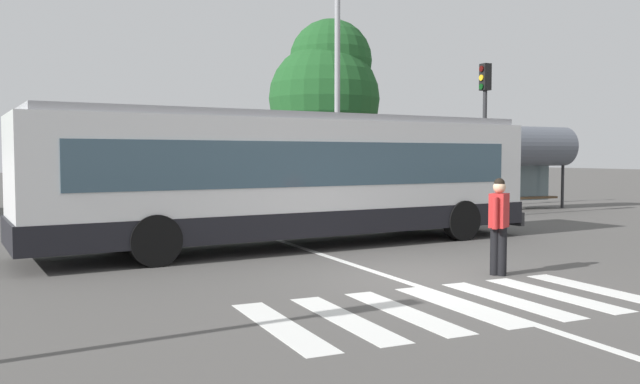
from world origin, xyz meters
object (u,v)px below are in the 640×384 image
(background_tree_right, at_px, (326,88))
(pedestrian_crossing_street, at_px, (499,221))
(bus_stop_shelter, at_px, (522,148))
(twin_arm_street_lamp, at_px, (337,64))
(city_transit_bus, at_px, (295,178))
(traffic_light_far_corner, at_px, (485,116))
(parked_car_silver, at_px, (61,196))
(parked_car_blue, at_px, (349,189))
(parked_car_champagne, at_px, (284,190))
(parked_car_red, at_px, (400,187))
(parked_car_white, at_px, (217,192))
(parked_car_teal, at_px, (143,194))

(background_tree_right, bearing_deg, pedestrian_crossing_street, -105.65)
(bus_stop_shelter, relative_size, twin_arm_street_lamp, 0.50)
(city_transit_bus, height_order, traffic_light_far_corner, traffic_light_far_corner)
(parked_car_silver, bearing_deg, background_tree_right, 17.77)
(parked_car_blue, relative_size, twin_arm_street_lamp, 0.52)
(city_transit_bus, xyz_separation_m, twin_arm_street_lamp, (4.58, 7.12, 3.80))
(parked_car_champagne, distance_m, parked_car_red, 5.26)
(parked_car_silver, height_order, traffic_light_far_corner, traffic_light_far_corner)
(city_transit_bus, distance_m, twin_arm_street_lamp, 9.28)
(city_transit_bus, height_order, bus_stop_shelter, bus_stop_shelter)
(parked_car_blue, bearing_deg, parked_car_white, 178.01)
(city_transit_bus, bearing_deg, parked_car_teal, 101.27)
(traffic_light_far_corner, bearing_deg, bus_stop_shelter, 30.15)
(traffic_light_far_corner, distance_m, background_tree_right, 9.33)
(parked_car_silver, xyz_separation_m, twin_arm_street_lamp, (9.18, -2.11, 4.62))
(parked_car_teal, relative_size, traffic_light_far_corner, 0.89)
(parked_car_blue, distance_m, traffic_light_far_corner, 6.51)
(pedestrian_crossing_street, distance_m, parked_car_teal, 14.98)
(pedestrian_crossing_street, relative_size, parked_car_teal, 0.37)
(parked_car_teal, relative_size, background_tree_right, 0.56)
(parked_car_teal, xyz_separation_m, parked_car_champagne, (5.42, 0.08, 0.00))
(parked_car_silver, xyz_separation_m, parked_car_champagne, (8.11, 0.39, 0.00))
(background_tree_right, bearing_deg, parked_car_silver, -162.23)
(background_tree_right, bearing_deg, parked_car_red, -59.45)
(city_transit_bus, relative_size, bus_stop_shelter, 2.88)
(parked_car_champagne, bearing_deg, city_transit_bus, -110.06)
(parked_car_red, bearing_deg, background_tree_right, 120.55)
(pedestrian_crossing_street, xyz_separation_m, parked_car_white, (-1.06, 14.45, -0.20))
(pedestrian_crossing_street, height_order, parked_car_silver, pedestrian_crossing_street)
(traffic_light_far_corner, xyz_separation_m, twin_arm_street_lamp, (-3.99, 3.23, 1.92))
(parked_car_white, relative_size, parked_car_red, 1.00)
(parked_car_silver, height_order, twin_arm_street_lamp, twin_arm_street_lamp)
(parked_car_silver, bearing_deg, traffic_light_far_corner, -22.09)
(parked_car_white, relative_size, traffic_light_far_corner, 0.88)
(parked_car_champagne, distance_m, bus_stop_shelter, 9.43)
(parked_car_blue, height_order, twin_arm_street_lamp, twin_arm_street_lamp)
(city_transit_bus, relative_size, parked_car_champagne, 2.75)
(bus_stop_shelter, distance_m, background_tree_right, 9.14)
(background_tree_right, bearing_deg, bus_stop_shelter, -53.59)
(parked_car_silver, distance_m, bus_stop_shelter, 17.02)
(pedestrian_crossing_street, bearing_deg, parked_car_silver, 114.37)
(parked_car_red, bearing_deg, pedestrian_crossing_street, -115.44)
(parked_car_silver, height_order, parked_car_blue, same)
(parked_car_blue, relative_size, parked_car_red, 1.00)
(parked_car_teal, xyz_separation_m, traffic_light_far_corner, (10.47, -5.66, 2.70))
(pedestrian_crossing_street, bearing_deg, background_tree_right, 74.35)
(pedestrian_crossing_street, bearing_deg, parked_car_white, 94.18)
(traffic_light_far_corner, relative_size, bus_stop_shelter, 1.21)
(parked_car_white, xyz_separation_m, parked_car_champagne, (2.73, 0.14, 0.00))
(parked_car_teal, distance_m, traffic_light_far_corner, 12.21)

